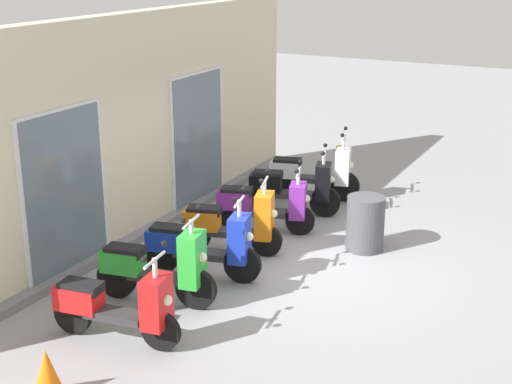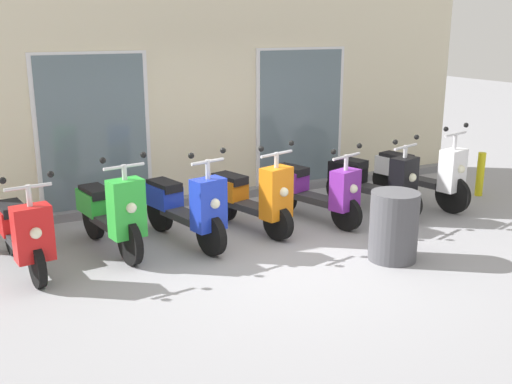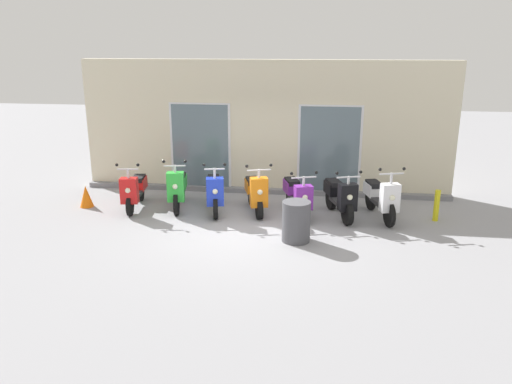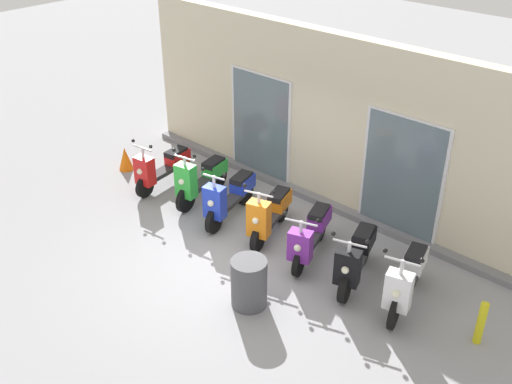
{
  "view_description": "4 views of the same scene",
  "coord_description": "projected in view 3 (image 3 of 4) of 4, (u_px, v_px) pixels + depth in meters",
  "views": [
    {
      "loc": [
        -8.78,
        -3.9,
        4.24
      ],
      "look_at": [
        0.46,
        0.92,
        0.83
      ],
      "focal_mm": 52.28,
      "sensor_mm": 36.0,
      "label": 1
    },
    {
      "loc": [
        -3.32,
        -5.87,
        2.66
      ],
      "look_at": [
        -0.07,
        0.77,
        0.61
      ],
      "focal_mm": 42.71,
      "sensor_mm": 36.0,
      "label": 2
    },
    {
      "loc": [
        1.52,
        -9.95,
        3.81
      ],
      "look_at": [
        0.1,
        0.48,
        0.65
      ],
      "focal_mm": 35.48,
      "sensor_mm": 36.0,
      "label": 3
    },
    {
      "loc": [
        6.01,
        -5.89,
        6.16
      ],
      "look_at": [
        -0.2,
        0.93,
        0.88
      ],
      "focal_mm": 42.23,
      "sensor_mm": 36.0,
      "label": 4
    }
  ],
  "objects": [
    {
      "name": "traffic_cone",
      "position": [
        86.0,
        196.0,
        12.03
      ],
      "size": [
        0.32,
        0.32,
        0.52
      ],
      "primitive_type": "cone",
      "color": "orange",
      "rests_on": "ground_plane"
    },
    {
      "name": "ground_plane",
      "position": [
        249.0,
        228.0,
        10.73
      ],
      "size": [
        40.0,
        40.0,
        0.0
      ],
      "primitive_type": "plane",
      "color": "#939399"
    },
    {
      "name": "scooter_green",
      "position": [
        178.0,
        188.0,
        11.86
      ],
      "size": [
        0.63,
        1.6,
        1.28
      ],
      "color": "black",
      "rests_on": "ground_plane"
    },
    {
      "name": "scooter_orange",
      "position": [
        255.0,
        193.0,
        11.6
      ],
      "size": [
        0.79,
        1.47,
        1.25
      ],
      "color": "black",
      "rests_on": "ground_plane"
    },
    {
      "name": "scooter_blue",
      "position": [
        214.0,
        191.0,
        11.66
      ],
      "size": [
        0.7,
        1.63,
        1.27
      ],
      "color": "black",
      "rests_on": "ground_plane"
    },
    {
      "name": "scooter_white",
      "position": [
        381.0,
        197.0,
        11.18
      ],
      "size": [
        0.76,
        1.66,
        1.29
      ],
      "color": "black",
      "rests_on": "ground_plane"
    },
    {
      "name": "storefront_facade",
      "position": [
        265.0,
        130.0,
        12.95
      ],
      "size": [
        9.48,
        0.5,
        3.37
      ],
      "color": "beige",
      "rests_on": "ground_plane"
    },
    {
      "name": "trash_bin",
      "position": [
        296.0,
        221.0,
        9.92
      ],
      "size": [
        0.56,
        0.56,
        0.81
      ],
      "primitive_type": "cylinder",
      "color": "#4C4C51",
      "rests_on": "ground_plane"
    },
    {
      "name": "scooter_black",
      "position": [
        340.0,
        197.0,
        11.28
      ],
      "size": [
        0.8,
        1.56,
        1.19
      ],
      "color": "black",
      "rests_on": "ground_plane"
    },
    {
      "name": "scooter_purple",
      "position": [
        297.0,
        195.0,
        11.46
      ],
      "size": [
        0.84,
        1.54,
        1.14
      ],
      "color": "black",
      "rests_on": "ground_plane"
    },
    {
      "name": "curb_bollard",
      "position": [
        437.0,
        205.0,
        11.06
      ],
      "size": [
        0.12,
        0.12,
        0.7
      ],
      "primitive_type": "cylinder",
      "color": "yellow",
      "rests_on": "ground_plane"
    },
    {
      "name": "scooter_red",
      "position": [
        135.0,
        189.0,
        11.87
      ],
      "size": [
        0.59,
        1.58,
        1.21
      ],
      "color": "black",
      "rests_on": "ground_plane"
    }
  ]
}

